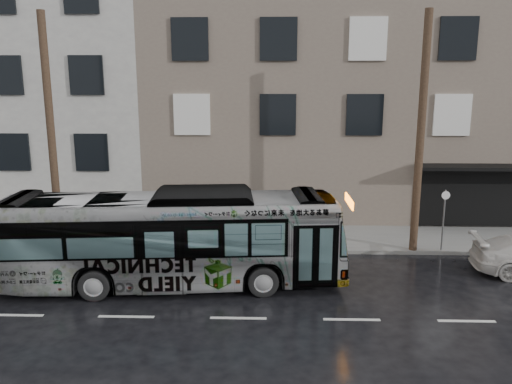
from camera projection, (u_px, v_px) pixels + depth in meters
ground at (243, 284)px, 16.56m from camera, size 120.00×120.00×0.00m
sidewalk at (249, 238)px, 21.34m from camera, size 90.00×3.60×0.15m
building_taupe at (345, 103)px, 27.69m from camera, size 20.00×12.00×11.00m
utility_pole_front at (421, 135)px, 18.63m from camera, size 0.30×0.30×9.00m
utility_pole_rear at (51, 134)px, 19.03m from camera, size 0.30×0.30×9.00m
sign_post at (443, 220)px, 19.29m from camera, size 0.06×0.06×2.40m
bus at (169, 239)px, 16.22m from camera, size 11.50×3.61×3.15m
dark_sedan at (11, 255)px, 16.95m from camera, size 5.06×2.23×1.62m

